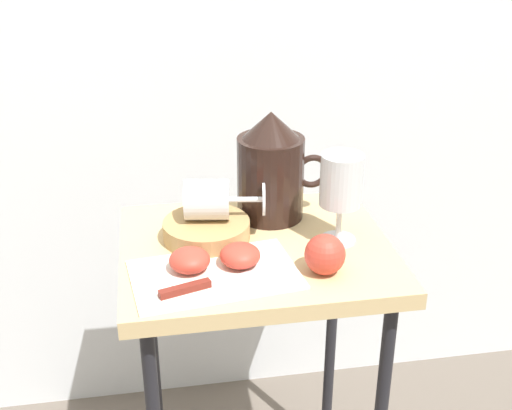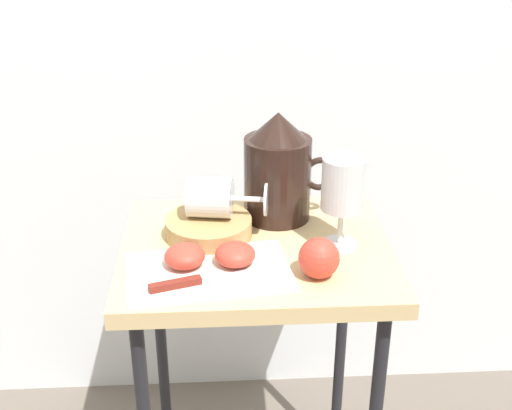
% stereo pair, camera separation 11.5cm
% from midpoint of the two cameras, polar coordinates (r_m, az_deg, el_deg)
% --- Properties ---
extents(table, '(0.48, 0.40, 0.68)m').
position_cam_midpoint_polar(table, '(1.23, -2.70, -7.03)').
color(table, tan).
rests_on(table, ground_plane).
extents(linen_napkin, '(0.29, 0.20, 0.00)m').
position_cam_midpoint_polar(linen_napkin, '(1.10, -6.58, -6.05)').
color(linen_napkin, silver).
rests_on(linen_napkin, table).
extents(basket_tray, '(0.16, 0.16, 0.03)m').
position_cam_midpoint_polar(basket_tray, '(1.21, -7.01, -2.22)').
color(basket_tray, tan).
rests_on(basket_tray, table).
extents(pitcher, '(0.18, 0.13, 0.21)m').
position_cam_midpoint_polar(pitcher, '(1.26, -1.32, 2.53)').
color(pitcher, black).
rests_on(pitcher, table).
extents(wine_glass_upright, '(0.07, 0.07, 0.17)m').
position_cam_midpoint_polar(wine_glass_upright, '(1.15, 4.53, 1.66)').
color(wine_glass_upright, silver).
rests_on(wine_glass_upright, table).
extents(wine_glass_tipped_near, '(0.15, 0.09, 0.07)m').
position_cam_midpoint_polar(wine_glass_tipped_near, '(1.20, -6.76, 0.39)').
color(wine_glass_tipped_near, silver).
rests_on(wine_glass_tipped_near, basket_tray).
extents(apple_half_left, '(0.07, 0.07, 0.04)m').
position_cam_midpoint_polar(apple_half_left, '(1.11, -8.73, -4.79)').
color(apple_half_left, '#CC3D2D').
rests_on(apple_half_left, linen_napkin).
extents(apple_half_right, '(0.07, 0.07, 0.04)m').
position_cam_midpoint_polar(apple_half_right, '(1.11, -4.35, -4.43)').
color(apple_half_right, '#CC3D2D').
rests_on(apple_half_right, linen_napkin).
extents(apple_whole, '(0.07, 0.07, 0.07)m').
position_cam_midpoint_polar(apple_whole, '(1.09, 2.96, -4.36)').
color(apple_whole, '#CC3D2D').
rests_on(apple_whole, table).
extents(knife, '(0.23, 0.08, 0.01)m').
position_cam_midpoint_polar(knife, '(1.07, -7.23, -6.81)').
color(knife, silver).
rests_on(knife, linen_napkin).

